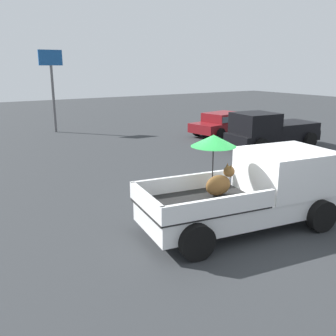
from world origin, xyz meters
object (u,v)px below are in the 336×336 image
at_px(pickup_truck_main, 256,189).
at_px(parked_sedan_near, 223,122).
at_px(pickup_truck_red, 270,130).
at_px(motel_sign, 52,75).

height_order(pickup_truck_main, parked_sedan_near, pickup_truck_main).
distance_m(pickup_truck_red, parked_sedan_near, 4.06).
bearing_deg(pickup_truck_main, parked_sedan_near, 61.22).
distance_m(parked_sedan_near, motel_sign, 10.67).
bearing_deg(parked_sedan_near, pickup_truck_red, -105.85).
bearing_deg(parked_sedan_near, motel_sign, 131.69).
bearing_deg(pickup_truck_red, pickup_truck_main, 45.09).
xyz_separation_m(pickup_truck_red, parked_sedan_near, (0.40, 4.04, -0.13)).
distance_m(pickup_truck_main, parked_sedan_near, 13.26).
height_order(pickup_truck_main, pickup_truck_red, pickup_truck_main).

